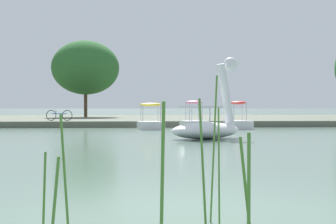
{
  "coord_description": "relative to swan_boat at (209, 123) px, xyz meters",
  "views": [
    {
      "loc": [
        -0.75,
        -6.34,
        1.26
      ],
      "look_at": [
        1.11,
        18.5,
        0.99
      ],
      "focal_mm": 54.09,
      "sensor_mm": 36.0,
      "label": 1
    }
  ],
  "objects": [
    {
      "name": "reed_clump_foreground",
      "position": [
        -2.63,
        -14.75,
        -0.04
      ],
      "size": [
        2.04,
        0.94,
        1.59
      ],
      "color": "#4C7F33",
      "rests_on": "ground_plane"
    },
    {
      "name": "shore_bank_far",
      "position": [
        -2.31,
        21.83,
        -0.43
      ],
      "size": [
        151.75,
        22.41,
        0.38
      ],
      "primitive_type": "cube",
      "color": "#5B6051",
      "rests_on": "ground_plane"
    },
    {
      "name": "pedal_boat_red",
      "position": [
        3.05,
        8.71,
        -0.21
      ],
      "size": [
        1.28,
        2.32,
        1.58
      ],
      "color": "white",
      "rests_on": "ground_plane"
    },
    {
      "name": "pedal_boat_yellow",
      "position": [
        -1.94,
        8.44,
        -0.2
      ],
      "size": [
        1.51,
        2.15,
        1.47
      ],
      "color": "white",
      "rests_on": "ground_plane"
    },
    {
      "name": "ground_plane",
      "position": [
        -2.31,
        -13.28,
        -0.62
      ],
      "size": [
        650.71,
        650.71,
        0.0
      ],
      "primitive_type": "plane",
      "color": "#567060"
    },
    {
      "name": "pedal_boat_pink",
      "position": [
        0.51,
        8.62,
        -0.2
      ],
      "size": [
        1.45,
        2.3,
        1.61
      ],
      "color": "white",
      "rests_on": "ground_plane"
    },
    {
      "name": "swan_boat",
      "position": [
        0.0,
        0.0,
        0.0
      ],
      "size": [
        3.45,
        2.85,
        3.26
      ],
      "color": "white",
      "rests_on": "ground_plane"
    },
    {
      "name": "bicycle_parked",
      "position": [
        -7.5,
        12.36,
        0.1
      ],
      "size": [
        1.68,
        0.42,
        0.68
      ],
      "color": "black",
      "rests_on": "shore_bank_far"
    },
    {
      "name": "tree_broadleaf_right",
      "position": [
        -6.83,
        23.47,
        3.93
      ],
      "size": [
        7.53,
        7.32,
        6.46
      ],
      "color": "#4C3823",
      "rests_on": "shore_bank_far"
    }
  ]
}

